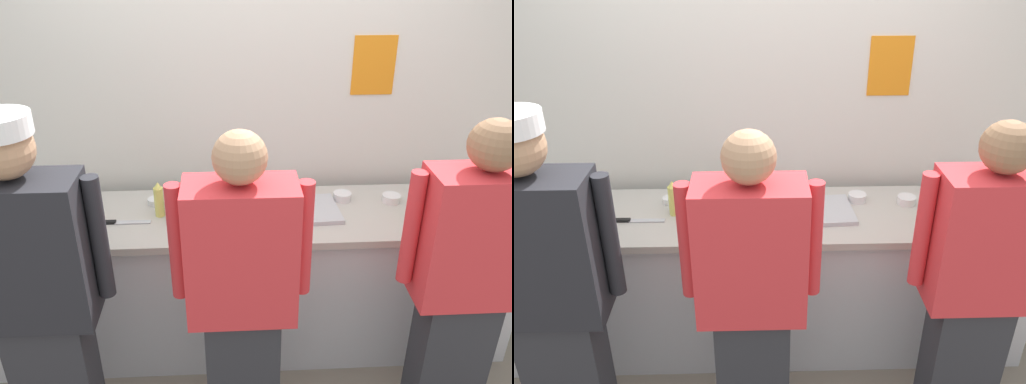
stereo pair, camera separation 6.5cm
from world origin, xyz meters
TOP-DOWN VIEW (x-y plane):
  - ground_plane at (0.00, 0.00)m, footprint 9.00×9.00m
  - wall_back at (0.00, 0.79)m, footprint 4.76×0.11m
  - prep_counter at (0.00, 0.34)m, footprint 3.04×0.64m
  - chef_near_left at (-0.91, -0.38)m, footprint 0.62×0.24m
  - chef_center at (-0.06, -0.36)m, footprint 0.60×0.24m
  - chef_far_right at (0.94, -0.31)m, footprint 0.60×0.24m
  - plate_stack_front at (-1.12, 0.45)m, footprint 0.24×0.24m
  - plate_stack_rear at (-0.94, 0.29)m, footprint 0.19×0.19m
  - mixing_bowl_steel at (-0.25, 0.36)m, footprint 0.34×0.34m
  - sheet_tray at (0.27, 0.34)m, footprint 0.46×0.35m
  - squeeze_bottle_primary at (-0.49, 0.35)m, footprint 0.05×0.05m
  - squeeze_bottle_secondary at (0.92, 0.28)m, footprint 0.05×0.05m
  - ramekin_orange_sauce at (1.19, 0.17)m, footprint 0.10×0.10m
  - ramekin_yellow_sauce at (-0.53, 0.48)m, footprint 0.09×0.09m
  - ramekin_green_sauce at (0.54, 0.47)m, footprint 0.10×0.10m
  - ramekin_red_sauce at (0.82, 0.44)m, footprint 0.11×0.11m
  - deli_cup at (1.25, 0.51)m, footprint 0.09×0.09m
  - chefs_knife at (-0.69, 0.28)m, footprint 0.28×0.03m

SIDE VIEW (x-z plane):
  - ground_plane at x=0.00m, z-range 0.00..0.00m
  - prep_counter at x=0.00m, z-range 0.00..0.89m
  - chef_center at x=-0.06m, z-range 0.05..1.68m
  - chef_far_right at x=0.94m, z-range 0.05..1.69m
  - chefs_knife at x=-0.69m, z-range 0.89..0.90m
  - sheet_tray at x=0.27m, z-range 0.89..0.91m
  - ramekin_yellow_sauce at x=-0.53m, z-range 0.89..0.93m
  - ramekin_orange_sauce at x=1.19m, z-range 0.89..0.93m
  - plate_stack_front at x=-1.12m, z-range 0.89..0.94m
  - ramekin_red_sauce at x=0.82m, z-range 0.89..0.94m
  - ramekin_green_sauce at x=0.54m, z-range 0.89..0.94m
  - chef_near_left at x=-0.91m, z-range 0.06..1.78m
  - deli_cup at x=1.25m, z-range 0.89..0.97m
  - plate_stack_rear at x=-0.94m, z-range 0.89..0.98m
  - mixing_bowl_steel at x=-0.25m, z-range 0.89..1.03m
  - squeeze_bottle_secondary at x=0.92m, z-range 0.88..1.07m
  - squeeze_bottle_primary at x=-0.49m, z-range 0.88..1.09m
  - wall_back at x=0.00m, z-range 0.00..2.61m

